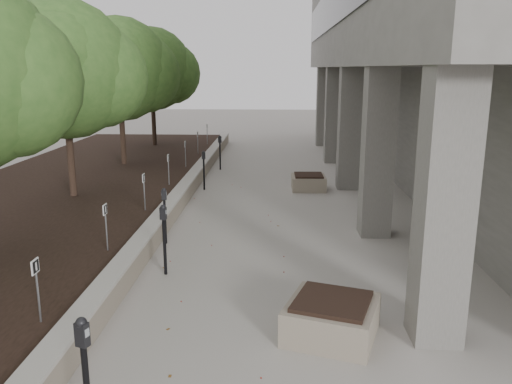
% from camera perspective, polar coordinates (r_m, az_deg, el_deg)
% --- Properties ---
extents(ground, '(90.00, 90.00, 0.00)m').
position_cam_1_polar(ground, '(7.38, -6.37, -18.97)').
color(ground, '#A6A299').
rests_on(ground, ground).
extents(retaining_wall, '(0.39, 26.00, 0.50)m').
position_cam_1_polar(retaining_wall, '(15.85, -8.06, -0.13)').
color(retaining_wall, gray).
rests_on(retaining_wall, ground).
extents(planting_bed, '(7.00, 26.00, 0.40)m').
position_cam_1_polar(planting_bed, '(16.92, -20.40, -0.16)').
color(planting_bed, black).
rests_on(planting_bed, ground).
extents(crabapple_tree_3, '(4.60, 4.00, 5.44)m').
position_cam_1_polar(crabapple_tree_3, '(15.32, -20.28, 9.58)').
color(crabapple_tree_3, '#356024').
rests_on(crabapple_tree_3, planting_bed).
extents(crabapple_tree_4, '(4.60, 4.00, 5.44)m').
position_cam_1_polar(crabapple_tree_4, '(20.03, -14.80, 10.70)').
color(crabapple_tree_4, '#356024').
rests_on(crabapple_tree_4, planting_bed).
extents(crabapple_tree_5, '(4.60, 4.00, 5.44)m').
position_cam_1_polar(crabapple_tree_5, '(24.85, -11.41, 11.34)').
color(crabapple_tree_5, '#356024').
rests_on(crabapple_tree_5, planting_bed).
extents(parking_sign_2, '(0.04, 0.22, 0.96)m').
position_cam_1_polar(parking_sign_2, '(8.07, -22.99, -10.04)').
color(parking_sign_2, black).
rests_on(parking_sign_2, planting_bed).
extents(parking_sign_3, '(0.04, 0.22, 0.96)m').
position_cam_1_polar(parking_sign_3, '(10.67, -16.23, -3.79)').
color(parking_sign_3, black).
rests_on(parking_sign_3, planting_bed).
extents(parking_sign_4, '(0.04, 0.22, 0.96)m').
position_cam_1_polar(parking_sign_4, '(13.45, -12.25, -0.01)').
color(parking_sign_4, black).
rests_on(parking_sign_4, planting_bed).
extents(parking_sign_5, '(0.04, 0.22, 0.96)m').
position_cam_1_polar(parking_sign_5, '(16.30, -9.64, 2.45)').
color(parking_sign_5, black).
rests_on(parking_sign_5, planting_bed).
extents(parking_sign_6, '(0.04, 0.22, 0.96)m').
position_cam_1_polar(parking_sign_6, '(19.20, -7.81, 4.18)').
color(parking_sign_6, black).
rests_on(parking_sign_6, planting_bed).
extents(parking_sign_7, '(0.04, 0.22, 0.96)m').
position_cam_1_polar(parking_sign_7, '(22.12, -6.46, 5.45)').
color(parking_sign_7, black).
rests_on(parking_sign_7, planting_bed).
extents(parking_sign_8, '(0.04, 0.22, 0.96)m').
position_cam_1_polar(parking_sign_8, '(25.07, -5.42, 6.42)').
color(parking_sign_8, black).
rests_on(parking_sign_8, planting_bed).
extents(parking_meter_1, '(0.18, 0.16, 1.53)m').
position_cam_1_polar(parking_meter_1, '(5.97, -18.23, -19.56)').
color(parking_meter_1, black).
rests_on(parking_meter_1, ground).
extents(parking_meter_2, '(0.16, 0.12, 1.42)m').
position_cam_1_polar(parking_meter_2, '(10.20, -10.10, -5.23)').
color(parking_meter_2, black).
rests_on(parking_meter_2, ground).
extents(parking_meter_3, '(0.14, 0.10, 1.32)m').
position_cam_1_polar(parking_meter_3, '(12.01, -10.04, -2.62)').
color(parking_meter_3, black).
rests_on(parking_meter_3, ground).
extents(parking_meter_4, '(0.15, 0.13, 1.31)m').
position_cam_1_polar(parking_meter_4, '(17.17, -5.78, 2.38)').
color(parking_meter_4, black).
rests_on(parking_meter_4, ground).
extents(parking_meter_5, '(0.16, 0.14, 1.38)m').
position_cam_1_polar(parking_meter_5, '(20.57, -4.00, 4.36)').
color(parking_meter_5, black).
rests_on(parking_meter_5, ground).
extents(planter_front, '(1.62, 1.62, 0.60)m').
position_cam_1_polar(planter_front, '(8.07, 8.36, -13.57)').
color(planter_front, gray).
rests_on(planter_front, ground).
extents(planter_back, '(1.12, 1.12, 0.52)m').
position_cam_1_polar(planter_back, '(17.31, 5.83, 1.12)').
color(planter_back, gray).
rests_on(planter_back, ground).
extents(berry_scatter, '(3.30, 14.10, 0.02)m').
position_cam_1_polar(berry_scatter, '(11.88, -3.23, -5.89)').
color(berry_scatter, '#97170A').
rests_on(berry_scatter, ground).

